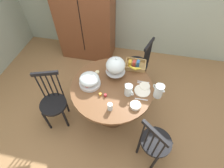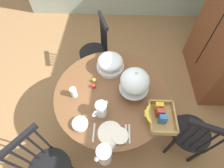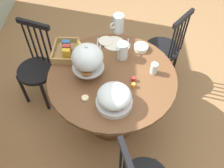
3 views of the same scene
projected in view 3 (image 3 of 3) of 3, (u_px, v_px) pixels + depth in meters
name	position (u px, v px, depth m)	size (l,w,h in m)	color
ground_plane	(112.00, 123.00, 2.72)	(10.00, 10.00, 0.00)	#997047
dining_table	(112.00, 90.00, 2.36)	(1.17, 1.17, 0.74)	brown
windsor_chair_by_cabinet	(164.00, 50.00, 2.83)	(0.47, 0.47, 0.97)	black
windsor_chair_facing_door	(37.00, 69.00, 2.63)	(0.43, 0.43, 0.97)	black
pastry_stand_with_dome	(87.00, 59.00, 2.05)	(0.28, 0.28, 0.34)	silver
fruit_platter_covered	(114.00, 98.00, 1.93)	(0.30, 0.30, 0.18)	silver
orange_juice_pitcher	(123.00, 51.00, 2.28)	(0.15, 0.15, 0.17)	silver
milk_pitcher	(118.00, 24.00, 2.52)	(0.15, 0.16, 0.20)	silver
cereal_basket	(68.00, 50.00, 2.34)	(0.32, 0.30, 0.12)	tan
china_plate_large	(114.00, 44.00, 2.45)	(0.22, 0.22, 0.01)	white
china_plate_small	(106.00, 41.00, 2.46)	(0.15, 0.15, 0.01)	white
cereal_bowl	(141.00, 48.00, 2.39)	(0.14, 0.14, 0.04)	white
drinking_glass	(154.00, 68.00, 2.17)	(0.06, 0.06, 0.11)	silver
butter_dish	(85.00, 98.00, 2.02)	(0.06, 0.06, 0.02)	beige
jam_jar_strawberry	(133.00, 79.00, 2.14)	(0.04, 0.04, 0.04)	#B7282D
jam_jar_apricot	(133.00, 85.00, 2.09)	(0.04, 0.04, 0.04)	orange
table_knife	(101.00, 43.00, 2.46)	(0.17, 0.01, 0.01)	silver
dinner_fork	(98.00, 43.00, 2.46)	(0.17, 0.01, 0.01)	silver
soup_spoon	(128.00, 44.00, 2.45)	(0.17, 0.01, 0.01)	silver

